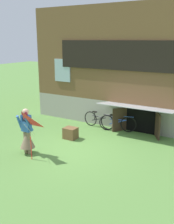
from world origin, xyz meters
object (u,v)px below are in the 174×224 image
(person, at_px, (27,135))
(wooden_crate, at_px, (71,133))
(kite, at_px, (23,123))
(bicycle_black, at_px, (99,120))
(bicycle_blue, at_px, (118,123))

(person, distance_m, wooden_crate, 2.12)
(kite, distance_m, bicycle_black, 4.44)
(kite, height_order, bicycle_black, kite)
(bicycle_blue, bearing_deg, wooden_crate, -140.35)
(person, height_order, bicycle_blue, person)
(person, height_order, bicycle_black, person)
(bicycle_blue, xyz_separation_m, bicycle_black, (-0.95, 0.01, -0.01))
(kite, xyz_separation_m, bicycle_black, (0.45, 4.31, -0.95))
(person, xyz_separation_m, bicycle_blue, (1.73, 3.84, -0.33))
(person, height_order, wooden_crate, person)
(bicycle_black, xyz_separation_m, wooden_crate, (-0.31, -1.84, -0.13))
(bicycle_blue, distance_m, bicycle_black, 0.95)
(person, relative_size, kite, 1.02)
(person, xyz_separation_m, kite, (0.33, -0.46, 0.62))
(wooden_crate, bearing_deg, kite, -93.29)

